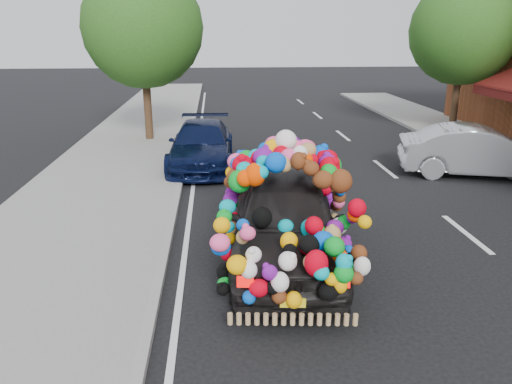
% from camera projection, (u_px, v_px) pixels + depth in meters
% --- Properties ---
extents(ground, '(100.00, 100.00, 0.00)m').
position_uv_depth(ground, '(289.00, 240.00, 9.75)').
color(ground, black).
rests_on(ground, ground).
extents(sidewalk, '(4.00, 60.00, 0.12)m').
position_uv_depth(sidewalk, '(63.00, 244.00, 9.39)').
color(sidewalk, gray).
rests_on(sidewalk, ground).
extents(kerb, '(0.15, 60.00, 0.13)m').
position_uv_depth(kerb, '(168.00, 240.00, 9.54)').
color(kerb, gray).
rests_on(kerb, ground).
extents(lane_markings, '(6.00, 50.00, 0.01)m').
position_uv_depth(lane_markings, '(466.00, 233.00, 10.03)').
color(lane_markings, silver).
rests_on(lane_markings, ground).
extents(tree_near_sidewalk, '(4.20, 4.20, 6.13)m').
position_uv_depth(tree_near_sidewalk, '(143.00, 27.00, 17.23)').
color(tree_near_sidewalk, '#332114').
rests_on(tree_near_sidewalk, ground).
extents(tree_far_b, '(4.00, 4.00, 5.90)m').
position_uv_depth(tree_far_b, '(464.00, 31.00, 18.68)').
color(tree_far_b, '#332114').
rests_on(tree_far_b, ground).
extents(plush_art_car, '(2.65, 4.95, 2.20)m').
position_uv_depth(plush_art_car, '(286.00, 200.00, 8.54)').
color(plush_art_car, black).
rests_on(plush_art_car, ground).
extents(navy_sedan, '(2.03, 4.59, 1.31)m').
position_uv_depth(navy_sedan, '(202.00, 145.00, 14.91)').
color(navy_sedan, black).
rests_on(navy_sedan, ground).
extents(silver_hatchback, '(4.50, 2.54, 1.40)m').
position_uv_depth(silver_hatchback, '(479.00, 151.00, 13.87)').
color(silver_hatchback, '#AAACB2').
rests_on(silver_hatchback, ground).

